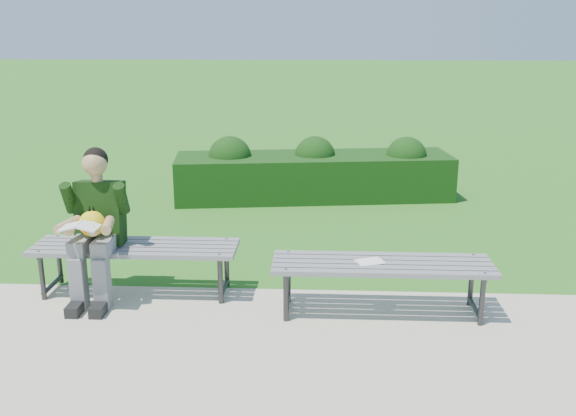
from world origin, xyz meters
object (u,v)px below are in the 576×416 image
at_px(hedge, 313,172).
at_px(paper_sheet, 370,262).
at_px(bench_left, 135,251).
at_px(bench_right, 382,268).
at_px(seated_boy, 96,221).

xyz_separation_m(hedge, paper_sheet, (0.51, -3.79, 0.12)).
height_order(hedge, bench_left, hedge).
relative_size(hedge, bench_left, 2.16).
xyz_separation_m(bench_right, paper_sheet, (-0.10, -0.00, 0.06)).
bearing_deg(seated_boy, paper_sheet, -5.40).
distance_m(bench_left, seated_boy, 0.43).
xyz_separation_m(bench_left, bench_right, (2.14, -0.31, 0.00)).
distance_m(hedge, seated_boy, 4.03).
bearing_deg(paper_sheet, bench_left, 171.26).
bearing_deg(seated_boy, bench_left, 17.15).
distance_m(bench_left, bench_right, 2.16).
distance_m(bench_left, paper_sheet, 2.06).
bearing_deg(hedge, paper_sheet, -82.33).
bearing_deg(paper_sheet, hedge, 97.67).
height_order(bench_right, seated_boy, seated_boy).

